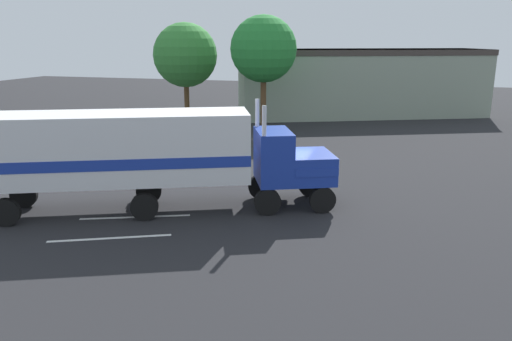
{
  "coord_description": "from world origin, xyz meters",
  "views": [
    {
      "loc": [
        4.92,
        -20.57,
        7.08
      ],
      "look_at": [
        -0.85,
        -0.81,
        1.6
      ],
      "focal_mm": 35.28,
      "sensor_mm": 36.0,
      "label": 1
    }
  ],
  "objects_px": {
    "semi_truck": "(147,152)",
    "person_bystander": "(149,176)",
    "tree_left": "(263,49)",
    "tree_center": "(185,55)"
  },
  "relations": [
    {
      "from": "person_bystander",
      "to": "tree_left",
      "type": "xyz_separation_m",
      "value": [
        0.63,
        17.4,
        5.29
      ]
    },
    {
      "from": "tree_center",
      "to": "semi_truck",
      "type": "bearing_deg",
      "value": -69.99
    },
    {
      "from": "semi_truck",
      "to": "person_bystander",
      "type": "xyz_separation_m",
      "value": [
        -1.05,
        1.96,
        -1.63
      ]
    },
    {
      "from": "tree_left",
      "to": "tree_center",
      "type": "distance_m",
      "value": 8.28
    },
    {
      "from": "tree_left",
      "to": "tree_center",
      "type": "xyz_separation_m",
      "value": [
        -7.71,
        2.95,
        -0.61
      ]
    },
    {
      "from": "person_bystander",
      "to": "tree_left",
      "type": "relative_size",
      "value": 0.19
    },
    {
      "from": "person_bystander",
      "to": "semi_truck",
      "type": "bearing_deg",
      "value": -61.79
    },
    {
      "from": "semi_truck",
      "to": "tree_center",
      "type": "relative_size",
      "value": 1.68
    },
    {
      "from": "semi_truck",
      "to": "person_bystander",
      "type": "height_order",
      "value": "semi_truck"
    },
    {
      "from": "semi_truck",
      "to": "tree_center",
      "type": "distance_m",
      "value": 23.94
    }
  ]
}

